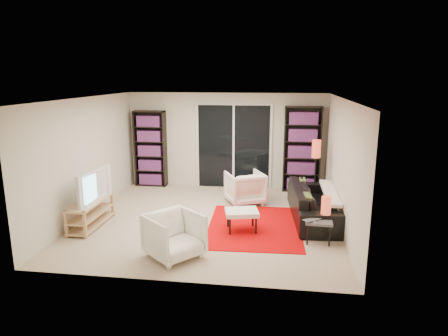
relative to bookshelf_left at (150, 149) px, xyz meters
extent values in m
plane|color=tan|center=(1.95, -2.33, -0.98)|extent=(5.00, 5.00, 0.00)
cube|color=beige|center=(1.95, 0.17, 0.22)|extent=(5.00, 0.02, 2.40)
cube|color=beige|center=(1.95, -4.83, 0.22)|extent=(5.00, 0.02, 2.40)
cube|color=beige|center=(-0.55, -2.33, 0.22)|extent=(0.02, 5.00, 2.40)
cube|color=beige|center=(4.45, -2.33, 0.22)|extent=(0.02, 5.00, 2.40)
cube|color=white|center=(1.95, -2.33, 1.42)|extent=(5.00, 5.00, 0.02)
cube|color=white|center=(2.15, 0.14, 0.07)|extent=(1.92, 0.06, 2.16)
cube|color=black|center=(2.15, 0.10, 0.07)|extent=(1.80, 0.02, 2.10)
cube|color=white|center=(2.15, 0.09, 0.07)|extent=(0.05, 0.02, 2.10)
cube|color=black|center=(0.00, 0.01, 0.00)|extent=(0.80, 0.30, 1.95)
cube|color=#A22B62|center=(0.00, -0.01, 0.00)|extent=(0.70, 0.22, 1.85)
cube|color=black|center=(3.85, 0.01, 0.07)|extent=(0.90, 0.30, 2.10)
cube|color=#A22B62|center=(3.85, -0.01, 0.07)|extent=(0.80, 0.22, 2.00)
cube|color=#D3B17E|center=(-0.23, -2.98, -0.50)|extent=(0.41, 1.28, 0.04)
cube|color=#D3B17E|center=(-0.23, -2.98, -0.73)|extent=(0.41, 1.28, 0.03)
cube|color=#D3B17E|center=(-0.23, -2.98, -0.92)|extent=(0.41, 1.28, 0.04)
cube|color=#D3B17E|center=(-0.41, -3.57, -0.73)|extent=(0.05, 0.05, 0.50)
cube|color=#D3B17E|center=(-0.41, -2.38, -0.73)|extent=(0.05, 0.05, 0.50)
cube|color=#D3B17E|center=(-0.06, -3.57, -0.73)|extent=(0.05, 0.05, 0.50)
cube|color=#D3B17E|center=(-0.06, -2.38, -0.73)|extent=(0.05, 0.05, 0.50)
imported|color=black|center=(-0.21, -2.98, -0.17)|extent=(0.27, 1.06, 0.60)
cube|color=#CA0103|center=(2.86, -2.59, -0.97)|extent=(1.82, 2.40, 0.01)
imported|color=black|center=(4.04, -1.98, -0.64)|extent=(1.06, 2.34, 0.67)
imported|color=white|center=(2.56, -1.18, -0.61)|extent=(1.03, 1.04, 0.72)
imported|color=white|center=(1.69, -4.07, -0.62)|extent=(1.10, 1.10, 0.72)
cube|color=white|center=(2.64, -2.83, -0.62)|extent=(0.68, 0.60, 0.08)
cylinder|color=black|center=(2.45, -3.07, -0.82)|extent=(0.04, 0.04, 0.32)
cylinder|color=black|center=(2.37, -2.69, -0.82)|extent=(0.04, 0.04, 0.32)
cylinder|color=black|center=(2.91, -2.97, -0.82)|extent=(0.04, 0.04, 0.32)
cylinder|color=black|center=(2.83, -2.59, -0.82)|extent=(0.04, 0.04, 0.32)
cube|color=#46464B|center=(4.00, -3.14, -0.60)|extent=(0.48, 0.48, 0.04)
cylinder|color=black|center=(3.81, -3.31, -0.79)|extent=(0.03, 0.03, 0.38)
cylinder|color=black|center=(3.83, -2.95, -0.79)|extent=(0.03, 0.03, 0.38)
cylinder|color=black|center=(4.17, -3.33, -0.79)|extent=(0.03, 0.03, 0.38)
cylinder|color=black|center=(4.19, -2.97, -0.79)|extent=(0.03, 0.03, 0.38)
imported|color=silver|center=(3.91, -3.23, -0.56)|extent=(0.40, 0.39, 0.03)
cylinder|color=#ED4F32|center=(4.12, -3.03, -0.38)|extent=(0.17, 0.17, 0.38)
cylinder|color=black|center=(4.10, -0.95, -0.96)|extent=(0.22, 0.22, 0.03)
cylinder|color=black|center=(4.10, -0.95, -0.43)|extent=(0.03, 0.03, 1.08)
cylinder|color=#ED4F32|center=(4.10, -0.95, 0.27)|extent=(0.20, 0.20, 0.39)
camera|label=1|loc=(3.27, -9.78, 1.84)|focal=32.00mm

